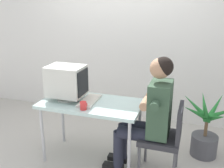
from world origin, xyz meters
name	(u,v)px	position (x,y,z in m)	size (l,w,h in m)	color
ground_plane	(93,157)	(0.00, 0.00, 0.00)	(12.00, 12.00, 0.00)	#B2ADA3
wall_back	(144,25)	(0.30, 1.40, 1.50)	(8.00, 0.10, 3.00)	silver
desk	(91,107)	(0.00, 0.00, 0.68)	(1.18, 0.62, 0.74)	#B7B7BC
crt_monitor	(67,81)	(-0.31, 0.00, 0.97)	(0.43, 0.33, 0.41)	silver
keyboard	(90,100)	(-0.02, 0.01, 0.76)	(0.18, 0.43, 0.03)	silver
office_chair	(166,135)	(0.88, -0.05, 0.49)	(0.43, 0.43, 0.84)	#4C4C51
person_seated	(150,112)	(0.70, -0.05, 0.74)	(0.72, 0.56, 1.35)	#334C38
potted_plant	(205,132)	(1.31, 0.50, 0.33)	(0.67, 0.65, 0.82)	#4C4C51
desk_mug	(83,106)	(0.00, -0.22, 0.79)	(0.07, 0.08, 0.09)	red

